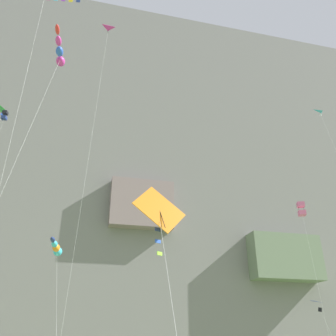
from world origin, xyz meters
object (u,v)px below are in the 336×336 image
(kite_delta_low_center, at_px, (3,121))
(kite_windsock_far_right, at_px, (56,248))
(kite_box_high_left, at_px, (301,209))
(kite_windsock_upper_right, at_px, (59,53))
(kite_delta_upper_mid, at_px, (325,309))
(kite_banner_low_left, at_px, (51,35))
(kite_delta_near_cliff, at_px, (104,54))
(kite_diamond_front_field, at_px, (159,211))
(kite_box_high_center, at_px, (4,117))
(kite_delta_mid_right, at_px, (326,121))

(kite_delta_low_center, xyz_separation_m, kite_windsock_far_right, (9.97, -10.88, -19.42))
(kite_box_high_left, height_order, kite_windsock_upper_right, kite_windsock_upper_right)
(kite_delta_upper_mid, xyz_separation_m, kite_windsock_far_right, (-31.42, -6.20, 4.15))
(kite_banner_low_left, height_order, kite_delta_near_cliff, kite_delta_near_cliff)
(kite_diamond_front_field, relative_size, kite_delta_near_cliff, 0.31)
(kite_diamond_front_field, height_order, kite_box_high_left, kite_box_high_left)
(kite_windsock_far_right, height_order, kite_windsock_upper_right, kite_windsock_upper_right)
(kite_box_high_center, bearing_deg, kite_delta_near_cliff, -50.93)
(kite_box_high_left, height_order, kite_banner_low_left, kite_banner_low_left)
(kite_box_high_left, relative_size, kite_delta_low_center, 0.61)
(kite_diamond_front_field, height_order, kite_windsock_upper_right, kite_windsock_upper_right)
(kite_box_high_left, relative_size, kite_delta_near_cliff, 0.59)
(kite_diamond_front_field, relative_size, kite_box_high_center, 0.33)
(kite_delta_low_center, bearing_deg, kite_delta_near_cliff, -52.87)
(kite_delta_upper_mid, bearing_deg, kite_diamond_front_field, -136.43)
(kite_banner_low_left, relative_size, kite_delta_near_cliff, 0.85)
(kite_banner_low_left, height_order, kite_windsock_far_right, kite_banner_low_left)
(kite_box_high_center, bearing_deg, kite_delta_mid_right, -7.79)
(kite_delta_low_center, bearing_deg, kite_box_high_left, -10.14)
(kite_banner_low_left, height_order, kite_box_high_center, kite_box_high_center)
(kite_box_high_left, bearing_deg, kite_delta_near_cliff, -160.34)
(kite_banner_low_left, distance_m, kite_windsock_upper_right, 1.73)
(kite_diamond_front_field, xyz_separation_m, kite_delta_low_center, (-15.73, 29.10, 21.50))
(kite_windsock_far_right, distance_m, kite_delta_near_cliff, 19.87)
(kite_delta_upper_mid, relative_size, kite_box_high_center, 0.23)
(kite_box_high_left, relative_size, kite_delta_upper_mid, 2.76)
(kite_delta_low_center, xyz_separation_m, kite_delta_mid_right, (45.12, -7.74, 1.96))
(kite_delta_low_center, bearing_deg, kite_delta_upper_mid, -6.45)
(kite_box_high_left, distance_m, kite_delta_low_center, 41.36)
(kite_windsock_far_right, height_order, kite_delta_near_cliff, kite_delta_near_cliff)
(kite_windsock_upper_right, bearing_deg, kite_delta_near_cliff, 60.81)
(kite_box_high_center, relative_size, kite_delta_near_cliff, 0.93)
(kite_diamond_front_field, relative_size, kite_banner_low_left, 0.37)
(kite_diamond_front_field, bearing_deg, kite_delta_low_center, 118.39)
(kite_box_high_left, xyz_separation_m, kite_delta_upper_mid, (2.41, 2.29, -11.64))
(kite_box_high_left, distance_m, kite_windsock_upper_right, 34.16)
(kite_banner_low_left, bearing_deg, kite_diamond_front_field, -33.84)
(kite_delta_low_center, xyz_separation_m, kite_delta_near_cliff, (12.45, -16.45, -0.51))
(kite_diamond_front_field, xyz_separation_m, kite_windsock_far_right, (-5.75, 18.22, 2.08))
(kite_delta_near_cliff, xyz_separation_m, kite_windsock_upper_right, (-3.43, -6.14, -6.40))
(kite_banner_low_left, xyz_separation_m, kite_delta_mid_right, (36.67, 16.49, 8.82))
(kite_banner_low_left, relative_size, kite_delta_upper_mid, 4.00)
(kite_banner_low_left, height_order, kite_delta_upper_mid, kite_banner_low_left)
(kite_box_high_left, bearing_deg, kite_delta_upper_mid, 43.51)
(kite_delta_low_center, bearing_deg, kite_banner_low_left, -70.76)
(kite_box_high_center, relative_size, kite_windsock_upper_right, 1.29)
(kite_delta_low_center, distance_m, kite_box_high_center, 1.72)
(kite_banner_low_left, xyz_separation_m, kite_windsock_upper_right, (0.56, 1.64, -0.05))
(kite_delta_near_cliff, bearing_deg, kite_box_high_center, 129.07)
(kite_diamond_front_field, height_order, kite_windsock_far_right, kite_windsock_far_right)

